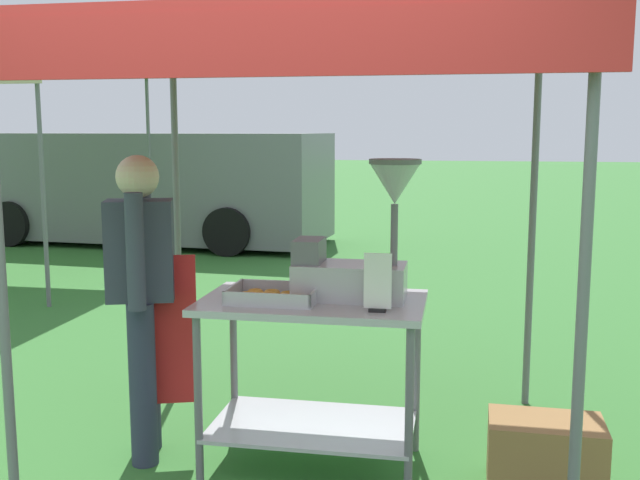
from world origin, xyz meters
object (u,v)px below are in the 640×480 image
at_px(donut_cart, 313,348).
at_px(van_grey, 145,186).
at_px(donut_fryer, 360,250).
at_px(vendor, 143,291).
at_px(supply_crate, 545,455).
at_px(menu_sign, 378,286).
at_px(stall_canopy, 316,52).
at_px(donut_tray, 274,296).

bearing_deg(donut_cart, van_grey, 119.42).
height_order(donut_fryer, vendor, vendor).
xyz_separation_m(donut_cart, supply_crate, (1.16, -0.04, -0.46)).
bearing_deg(menu_sign, donut_cart, 150.43).
distance_m(menu_sign, vendor, 1.26).
bearing_deg(stall_canopy, van_grey, 119.75).
bearing_deg(van_grey, stall_canopy, -60.25).
distance_m(stall_canopy, supply_crate, 2.26).
xyz_separation_m(menu_sign, supply_crate, (0.81, 0.16, -0.83)).
height_order(vendor, supply_crate, vendor).
bearing_deg(van_grey, supply_crate, -54.32).
relative_size(donut_cart, donut_tray, 2.57).
bearing_deg(donut_cart, vendor, -177.79).
bearing_deg(donut_cart, menu_sign, -29.57).
relative_size(vendor, supply_crate, 2.93).
xyz_separation_m(stall_canopy, supply_crate, (1.16, -0.14, -1.94)).
xyz_separation_m(donut_tray, supply_crate, (1.34, 0.03, -0.74)).
relative_size(donut_fryer, supply_crate, 1.28).
relative_size(stall_canopy, supply_crate, 4.59).
bearing_deg(menu_sign, van_grey, 120.78).
relative_size(donut_tray, menu_sign, 1.58).
relative_size(supply_crate, van_grey, 0.10).
bearing_deg(menu_sign, donut_fryer, 115.75).
xyz_separation_m(vendor, supply_crate, (2.05, -0.01, -0.73)).
distance_m(vendor, van_grey, 8.00).
bearing_deg(supply_crate, menu_sign, -169.11).
bearing_deg(vendor, menu_sign, -7.47).
bearing_deg(menu_sign, supply_crate, 10.89).
xyz_separation_m(stall_canopy, van_grey, (-4.11, 7.19, -1.23)).
relative_size(stall_canopy, van_grey, 0.44).
relative_size(stall_canopy, donut_fryer, 3.58).
bearing_deg(donut_tray, donut_cart, 21.66).
bearing_deg(supply_crate, donut_fryer, 174.40).
distance_m(donut_cart, donut_tray, 0.34).
relative_size(stall_canopy, donut_tray, 5.76).
distance_m(donut_tray, supply_crate, 1.53).
height_order(donut_cart, vendor, vendor).
height_order(menu_sign, supply_crate, menu_sign).
bearing_deg(vendor, van_grey, 113.69).
distance_m(donut_tray, donut_fryer, 0.49).
bearing_deg(van_grey, menu_sign, -59.22).
xyz_separation_m(donut_tray, donut_fryer, (0.41, 0.12, 0.23)).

